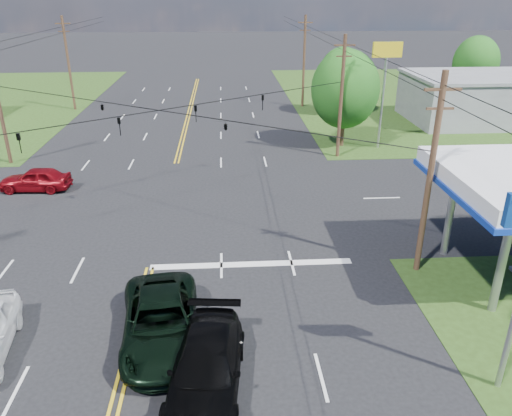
{
  "coord_description": "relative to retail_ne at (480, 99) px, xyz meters",
  "views": [
    {
      "loc": [
        3.81,
        -17.52,
        12.55
      ],
      "look_at": [
        5.35,
        6.0,
        2.18
      ],
      "focal_mm": 35.0,
      "sensor_mm": 36.0,
      "label": 1
    }
  ],
  "objects": [
    {
      "name": "stop_bar",
      "position": [
        -25.0,
        -28.0,
        -2.2
      ],
      "size": [
        10.0,
        0.5,
        0.02
      ],
      "primitive_type": "cube",
      "color": "silver",
      "rests_on": "ground"
    },
    {
      "name": "pole_left_far",
      "position": [
        -43.0,
        8.0,
        2.97
      ],
      "size": [
        1.6,
        0.28,
        10.0
      ],
      "color": "#462D1D",
      "rests_on": "ground"
    },
    {
      "name": "sedan_red",
      "position": [
        -39.0,
        -17.05,
        -1.42
      ],
      "size": [
        4.69,
        2.08,
        1.57
      ],
      "primitive_type": "imported",
      "rotation": [
        0.0,
        0.0,
        -1.62
      ],
      "color": "maroon",
      "rests_on": "ground"
    },
    {
      "name": "tree_right_a",
      "position": [
        -16.0,
        -8.0,
        2.67
      ],
      "size": [
        5.7,
        5.7,
        8.18
      ],
      "color": "#462D1D",
      "rests_on": "ground"
    },
    {
      "name": "pole_ne",
      "position": [
        -17.0,
        -11.0,
        2.72
      ],
      "size": [
        1.6,
        0.28,
        9.5
      ],
      "color": "#462D1D",
      "rests_on": "ground"
    },
    {
      "name": "tree_right_b",
      "position": [
        -13.5,
        4.0,
        2.02
      ],
      "size": [
        4.94,
        4.94,
        7.09
      ],
      "color": "#462D1D",
      "rests_on": "ground"
    },
    {
      "name": "sedan_far",
      "position": [
        -7.02,
        -19.0,
        -1.41
      ],
      "size": [
        5.66,
        2.77,
        1.59
      ],
      "primitive_type": "imported",
      "rotation": [
        0.0,
        0.0,
        -1.67
      ],
      "color": "#99999D",
      "rests_on": "ground"
    },
    {
      "name": "ground",
      "position": [
        -30.0,
        -20.0,
        -2.2
      ],
      "size": [
        280.0,
        280.0,
        0.0
      ],
      "primitive_type": "plane",
      "color": "black",
      "rests_on": "ground"
    },
    {
      "name": "pole_right_far",
      "position": [
        -17.0,
        8.0,
        2.97
      ],
      "size": [
        1.6,
        0.28,
        10.0
      ],
      "color": "#462D1D",
      "rests_on": "ground"
    },
    {
      "name": "power_lines",
      "position": [
        -30.0,
        -22.0,
        6.4
      ],
      "size": [
        26.04,
        100.0,
        0.64
      ],
      "color": "black",
      "rests_on": "ground"
    },
    {
      "name": "tree_far_r",
      "position": [
        4.0,
        10.0,
        2.34
      ],
      "size": [
        5.32,
        5.32,
        7.63
      ],
      "color": "#462D1D",
      "rests_on": "ground"
    },
    {
      "name": "pole_se",
      "position": [
        -17.0,
        -29.0,
        2.72
      ],
      "size": [
        1.6,
        0.28,
        9.5
      ],
      "color": "#462D1D",
      "rests_on": "ground"
    },
    {
      "name": "retail_ne",
      "position": [
        0.0,
        0.0,
        0.0
      ],
      "size": [
        14.0,
        10.0,
        4.4
      ],
      "primitive_type": "cube",
      "color": "slate",
      "rests_on": "ground"
    },
    {
      "name": "grass_ne",
      "position": [
        5.0,
        12.0,
        -2.2
      ],
      "size": [
        46.0,
        48.0,
        0.03
      ],
      "primitive_type": "cube",
      "color": "#253C13",
      "rests_on": "ground"
    },
    {
      "name": "polesign_ne",
      "position": [
        -13.0,
        -8.83,
        4.69
      ],
      "size": [
        2.4,
        0.32,
        8.72
      ],
      "color": "#A5A5AA",
      "rests_on": "ground"
    },
    {
      "name": "pickup_dkgreen",
      "position": [
        -28.78,
        -33.62,
        -1.32
      ],
      "size": [
        3.67,
        6.67,
        1.77
      ],
      "primitive_type": "imported",
      "rotation": [
        0.0,
        0.0,
        0.12
      ],
      "color": "black",
      "rests_on": "ground"
    },
    {
      "name": "span_wire_signals",
      "position": [
        -30.0,
        -20.0,
        3.8
      ],
      "size": [
        26.0,
        18.0,
        1.13
      ],
      "color": "black",
      "rests_on": "ground"
    },
    {
      "name": "suv_black",
      "position": [
        -27.0,
        -36.24,
        -1.34
      ],
      "size": [
        2.96,
        6.11,
        1.71
      ],
      "primitive_type": "imported",
      "rotation": [
        0.0,
        0.0,
        -0.1
      ],
      "color": "black",
      "rests_on": "ground"
    }
  ]
}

